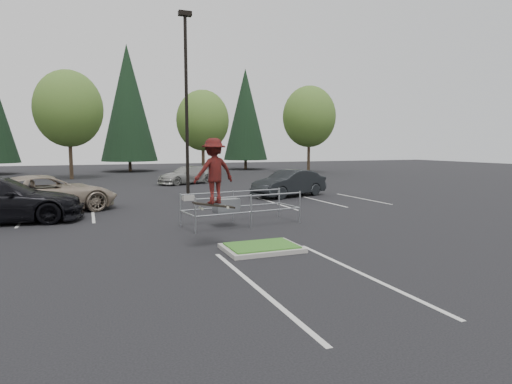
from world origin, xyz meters
name	(u,v)px	position (x,y,z in m)	size (l,w,h in m)	color
ground	(262,250)	(0.00, 0.00, 0.00)	(120.00, 120.00, 0.00)	black
grass_median	(262,247)	(0.00, 0.00, 0.08)	(2.20, 1.60, 0.16)	gray
stall_lines	(176,220)	(-1.35, 6.02, 0.00)	(22.62, 17.60, 0.01)	beige
light_pole	(187,117)	(0.50, 12.00, 4.56)	(0.70, 0.60, 10.12)	gray
decid_b	(69,111)	(-6.01, 30.53, 6.04)	(5.89, 5.89, 9.64)	#38281C
decid_c	(203,122)	(5.99, 29.83, 5.25)	(5.12, 5.12, 8.38)	#38281C
decid_d	(309,119)	(17.99, 30.33, 5.91)	(5.76, 5.76, 9.43)	#38281C
conif_b	(128,103)	(0.00, 40.50, 7.85)	(6.38, 6.38, 14.50)	#38281C
conif_c	(245,114)	(14.00, 39.50, 6.85)	(5.50, 5.50, 12.50)	#38281C
cart_corral	(230,205)	(0.31, 3.93, 0.79)	(4.59, 2.15, 1.25)	gray
skateboarder	(214,171)	(-1.20, 0.81, 2.28)	(1.36, 0.94, 2.11)	black
car_l_tan	(44,194)	(-6.50, 10.00, 0.86)	(2.84, 6.16, 1.71)	#9F8E7A
car_r_charc	(289,183)	(6.50, 11.50, 0.79)	(1.68, 4.81, 1.58)	black
car_far_silver	(187,175)	(2.67, 22.00, 0.69)	(1.94, 4.78, 1.39)	#A4A49F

